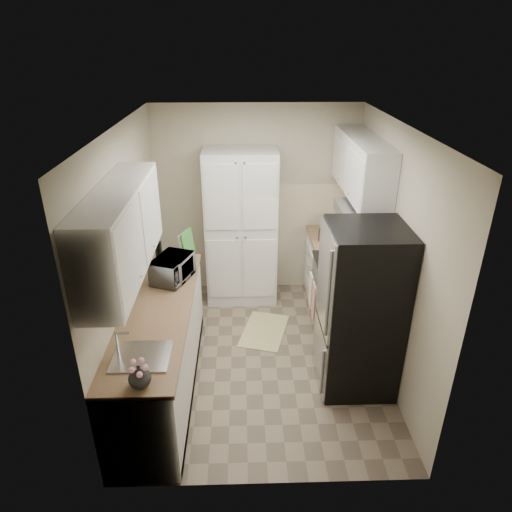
{
  "coord_description": "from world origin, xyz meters",
  "views": [
    {
      "loc": [
        -0.17,
        -4.08,
        3.21
      ],
      "look_at": [
        -0.05,
        0.15,
        1.17
      ],
      "focal_mm": 32.0,
      "sensor_mm": 36.0,
      "label": 1
    }
  ],
  "objects_px": {
    "pantry_cabinet": "(241,228)",
    "electric_range": "(344,300)",
    "microwave": "(172,269)",
    "wine_bottle": "(158,250)",
    "toaster_oven": "(332,231)",
    "refrigerator": "(361,310)"
  },
  "relations": [
    {
      "from": "pantry_cabinet",
      "to": "toaster_oven",
      "type": "height_order",
      "value": "pantry_cabinet"
    },
    {
      "from": "wine_bottle",
      "to": "microwave",
      "type": "bearing_deg",
      "value": -63.02
    },
    {
      "from": "microwave",
      "to": "toaster_oven",
      "type": "bearing_deg",
      "value": -41.06
    },
    {
      "from": "refrigerator",
      "to": "toaster_oven",
      "type": "relative_size",
      "value": 4.91
    },
    {
      "from": "microwave",
      "to": "wine_bottle",
      "type": "bearing_deg",
      "value": 47.12
    },
    {
      "from": "refrigerator",
      "to": "toaster_oven",
      "type": "xyz_separation_m",
      "value": [
        -0.0,
        1.55,
        0.17
      ]
    },
    {
      "from": "pantry_cabinet",
      "to": "electric_range",
      "type": "bearing_deg",
      "value": -38.22
    },
    {
      "from": "pantry_cabinet",
      "to": "electric_range",
      "type": "xyz_separation_m",
      "value": [
        1.17,
        -0.93,
        -0.52
      ]
    },
    {
      "from": "electric_range",
      "to": "microwave",
      "type": "relative_size",
      "value": 2.45
    },
    {
      "from": "pantry_cabinet",
      "to": "wine_bottle",
      "type": "distance_m",
      "value": 1.21
    },
    {
      "from": "microwave",
      "to": "wine_bottle",
      "type": "relative_size",
      "value": 1.47
    },
    {
      "from": "electric_range",
      "to": "refrigerator",
      "type": "distance_m",
      "value": 0.88
    },
    {
      "from": "microwave",
      "to": "wine_bottle",
      "type": "height_order",
      "value": "wine_bottle"
    },
    {
      "from": "pantry_cabinet",
      "to": "microwave",
      "type": "height_order",
      "value": "pantry_cabinet"
    },
    {
      "from": "microwave",
      "to": "pantry_cabinet",
      "type": "bearing_deg",
      "value": -10.7
    },
    {
      "from": "microwave",
      "to": "toaster_oven",
      "type": "height_order",
      "value": "microwave"
    },
    {
      "from": "pantry_cabinet",
      "to": "microwave",
      "type": "bearing_deg",
      "value": -120.84
    },
    {
      "from": "refrigerator",
      "to": "microwave",
      "type": "relative_size",
      "value": 3.69
    },
    {
      "from": "pantry_cabinet",
      "to": "wine_bottle",
      "type": "height_order",
      "value": "pantry_cabinet"
    },
    {
      "from": "pantry_cabinet",
      "to": "refrigerator",
      "type": "relative_size",
      "value": 1.18
    },
    {
      "from": "pantry_cabinet",
      "to": "microwave",
      "type": "xyz_separation_m",
      "value": [
        -0.71,
        -1.19,
        0.05
      ]
    },
    {
      "from": "electric_range",
      "to": "microwave",
      "type": "distance_m",
      "value": 1.99
    }
  ]
}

